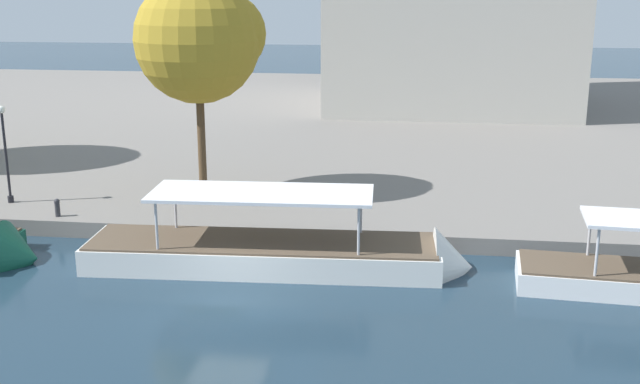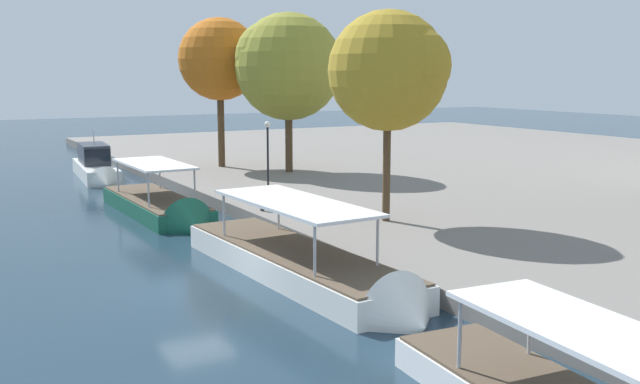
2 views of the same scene
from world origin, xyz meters
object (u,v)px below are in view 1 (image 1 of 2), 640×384
lamp_post (5,149)px  tour_boat_2 (290,259)px  mooring_bollard_0 (57,207)px  tree_3 (202,38)px

lamp_post → tour_boat_2: bearing=-19.3°
mooring_bollard_0 → lamp_post: size_ratio=0.18×
tour_boat_2 → mooring_bollard_0: tour_boat_2 is taller
tour_boat_2 → tree_3: 11.71m
lamp_post → tree_3: size_ratio=0.44×
mooring_bollard_0 → lamp_post: lamp_post is taller
mooring_bollard_0 → tree_3: 9.74m
tour_boat_2 → lamp_post: lamp_post is taller
tour_boat_2 → tree_3: bearing=122.6°
tour_boat_2 → lamp_post: 14.78m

